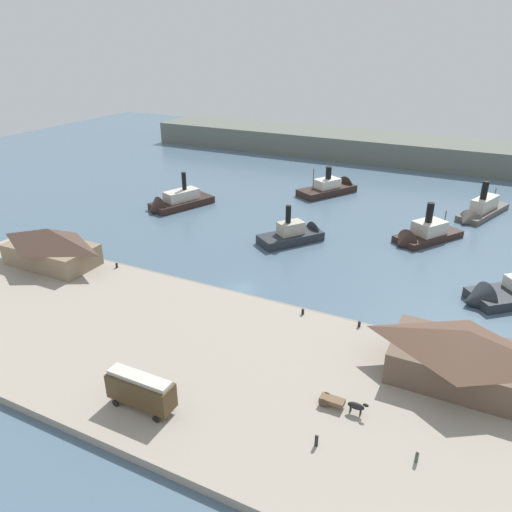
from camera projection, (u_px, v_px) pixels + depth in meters
The scene contains 20 objects.
ground_plane at pixel (242, 288), 87.97m from camera, with size 320.00×320.00×0.00m, color slate.
quay_promenade at pixel (170, 350), 69.81m from camera, with size 110.00×36.00×1.20m, color #9E9384.
seawall_edge at pixel (233, 294), 84.83m from camera, with size 110.00×0.80×1.00m, color gray.
ferry_shed_east_terminal at pixel (51, 246), 92.75m from camera, with size 17.42×9.48×7.31m.
ferry_shed_customs_shed at pixel (463, 355), 61.60m from camera, with size 17.61×11.21×7.30m.
street_tram at pixel (141, 389), 57.21m from camera, with size 8.47×2.82×4.57m.
horse_cart at pixel (341, 403), 57.65m from camera, with size 5.81×1.41×1.87m.
pedestrian_walking_east at pixel (316, 440), 52.59m from camera, with size 0.40×0.40×1.61m.
pedestrian_standing_center at pixel (124, 370), 63.51m from camera, with size 0.38×0.38×1.54m.
pedestrian_near_cart at pixel (417, 457), 50.58m from camera, with size 0.37×0.37×1.51m.
mooring_post_center_east at pixel (303, 312), 77.32m from camera, with size 0.44×0.44×0.90m, color black.
mooring_post_center_west at pixel (117, 265), 92.62m from camera, with size 0.44×0.44×0.90m, color black.
mooring_post_east at pixel (24, 243), 102.62m from camera, with size 0.44×0.44×0.90m, color black.
mooring_post_west at pixel (359, 324), 74.02m from camera, with size 0.44×0.44×0.90m, color black.
ferry_moored_east at pixel (297, 234), 107.37m from camera, with size 13.48×15.73×10.13m.
ferry_outer_harbor at pixel (479, 211), 121.00m from camera, with size 11.97×21.28×10.75m.
ferry_mid_harbor at pixel (175, 203), 127.21m from camera, with size 12.76×19.24×11.19m.
ferry_departing_north at pixel (333, 188), 139.55m from camera, with size 14.87×19.48×10.13m.
ferry_approaching_east at pixel (422, 235), 106.87m from camera, with size 14.47×17.83×10.76m.
far_headland at pixel (385, 148), 175.84m from camera, with size 180.00×24.00×8.00m, color #60665B.
Camera 1 is at (36.67, -68.37, 41.92)m, focal length 34.29 mm.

